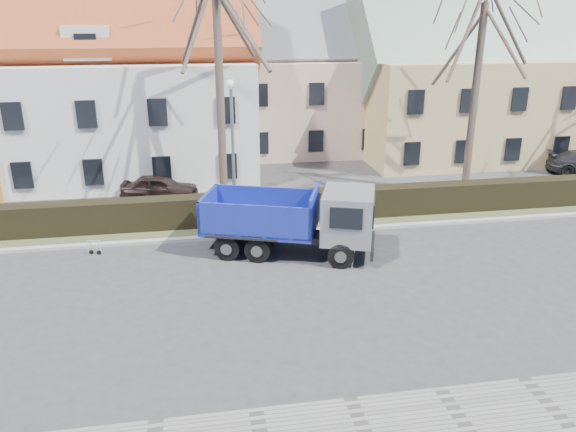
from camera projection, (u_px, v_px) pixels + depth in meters
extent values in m
plane|color=#363638|center=(301.00, 285.00, 18.73)|extent=(120.00, 120.00, 0.00)
cube|color=#A19F9B|center=(280.00, 233.00, 22.97)|extent=(80.00, 0.30, 0.12)
cube|color=#444B2A|center=(274.00, 220.00, 24.45)|extent=(80.00, 3.00, 0.10)
cube|color=black|center=(275.00, 209.00, 24.06)|extent=(60.00, 0.90, 1.30)
imported|color=black|center=(160.00, 188.00, 27.05)|extent=(3.84, 2.02, 1.25)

